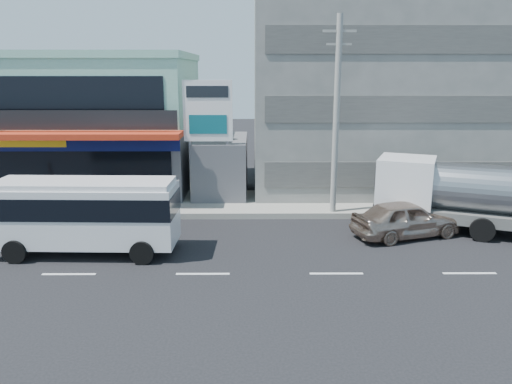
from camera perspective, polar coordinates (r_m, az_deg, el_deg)
ground at (r=18.97m, az=-6.10°, el=-9.30°), size 120.00×120.00×0.00m
sidewalk at (r=28.00m, az=6.06°, el=-1.31°), size 70.00×5.00×0.30m
shop_building at (r=33.00m, az=-17.91°, el=7.21°), size 12.40×11.70×8.00m
concrete_building at (r=33.36m, az=14.09°, el=12.70°), size 16.00×12.00×14.00m
gap_structure at (r=29.96m, az=-3.95°, el=2.88°), size 3.00×6.00×3.50m
satellite_dish at (r=28.68m, az=-4.13°, el=6.08°), size 1.50×1.50×0.15m
billboard at (r=26.78m, az=-5.51°, el=8.41°), size 2.60×0.18×6.90m
utility_pole_near at (r=25.20m, az=9.16°, el=8.47°), size 1.60×0.30×10.00m
minibus at (r=21.48m, az=-18.88°, el=-2.01°), size 7.44×2.76×3.09m
sedan at (r=23.63m, az=16.75°, el=-2.94°), size 5.35×3.44×1.70m
tanker_truck at (r=25.09m, az=22.60°, el=-0.23°), size 8.77×5.45×3.34m
motorcycle_rider at (r=27.12m, az=-26.82°, el=-2.11°), size 1.66×0.81×2.04m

